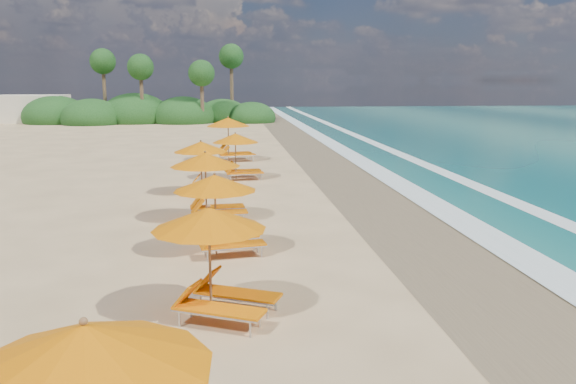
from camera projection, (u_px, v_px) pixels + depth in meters
ground at (288, 233)px, 16.60m from camera, size 160.00×160.00×0.00m
wet_sand at (424, 229)px, 17.02m from camera, size 4.00×160.00×0.01m
surf_foam at (512, 226)px, 17.29m from camera, size 4.00×160.00×0.01m
station_2 at (218, 255)px, 10.51m from camera, size 2.78×2.76×2.12m
station_3 at (222, 208)px, 14.43m from camera, size 2.48×2.37×2.08m
station_4 at (211, 182)px, 17.89m from camera, size 2.49×2.34×2.19m
station_5 at (206, 164)px, 22.09m from camera, size 2.36×2.21×2.09m
station_6 at (239, 153)px, 25.53m from camera, size 2.39×2.25×2.08m
station_7 at (232, 136)px, 31.33m from camera, size 2.93×2.81×2.40m
treeline at (145, 113)px, 59.82m from camera, size 25.80×8.80×9.74m
beach_building at (31, 109)px, 60.92m from camera, size 7.00×5.00×2.80m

